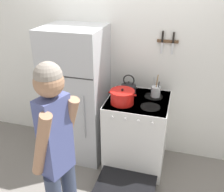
# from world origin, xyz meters

# --- Properties ---
(ground_plane) EXTENTS (14.00, 14.00, 0.00)m
(ground_plane) POSITION_xyz_m (0.00, 0.00, 0.00)
(ground_plane) COLOR slate
(wall_back) EXTENTS (10.00, 0.06, 2.55)m
(wall_back) POSITION_xyz_m (0.00, 0.03, 1.27)
(wall_back) COLOR silver
(wall_back) RESTS_ON ground_plane
(refrigerator) EXTENTS (0.69, 0.66, 1.69)m
(refrigerator) POSITION_xyz_m (-0.47, -0.32, 0.84)
(refrigerator) COLOR #B7BABF
(refrigerator) RESTS_ON ground_plane
(stove_range) EXTENTS (0.71, 1.40, 0.90)m
(stove_range) POSITION_xyz_m (0.30, -0.38, 0.45)
(stove_range) COLOR white
(stove_range) RESTS_ON ground_plane
(dutch_oven_pot) EXTENTS (0.31, 0.27, 0.18)m
(dutch_oven_pot) POSITION_xyz_m (0.14, -0.47, 0.98)
(dutch_oven_pot) COLOR red
(dutch_oven_pot) RESTS_ON stove_range
(tea_kettle) EXTENTS (0.23, 0.18, 0.24)m
(tea_kettle) POSITION_xyz_m (0.15, -0.20, 0.98)
(tea_kettle) COLOR black
(tea_kettle) RESTS_ON stove_range
(utensil_jar) EXTENTS (0.11, 0.11, 0.28)m
(utensil_jar) POSITION_xyz_m (0.48, -0.20, 0.97)
(utensil_jar) COLOR #B7BABF
(utensil_jar) RESTS_ON stove_range
(person) EXTENTS (0.35, 0.40, 1.72)m
(person) POSITION_xyz_m (-0.09, -1.57, 0.98)
(person) COLOR #38425B
(person) RESTS_ON ground_plane
(wall_knife_strip) EXTENTS (0.24, 0.03, 0.26)m
(wall_knife_strip) POSITION_xyz_m (0.55, -0.02, 1.53)
(wall_knife_strip) COLOR brown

